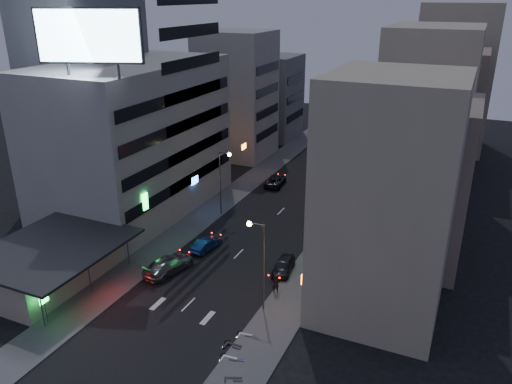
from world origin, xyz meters
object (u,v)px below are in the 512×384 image
Objects in this scene: road_car_blue at (206,244)px; scooter_silver_a at (238,352)px; scooter_silver_b at (253,329)px; parked_car_left at (275,181)px; parked_car_right_near at (284,266)px; scooter_black_b at (243,340)px; parked_car_right_far at (342,180)px; road_car_silver at (169,264)px; parked_car_right_mid at (321,218)px; scooter_black_a at (242,370)px; person at (275,284)px; scooter_blue at (245,353)px.

road_car_blue is 2.28× the size of scooter_silver_a.
scooter_silver_a is at bearing 175.22° from scooter_silver_b.
parked_car_left is 2.81× the size of scooter_silver_a.
scooter_black_b is (1.20, -11.70, 0.02)m from parked_car_right_near.
parked_car_right_far reaches higher than scooter_silver_b.
scooter_silver_a is at bearing 102.93° from parked_car_left.
parked_car_right_near reaches higher than scooter_black_b.
scooter_silver_b is (11.54, -5.57, -0.20)m from road_car_silver.
parked_car_right_near is at bearing 6.10° from scooter_black_b.
parked_car_right_near is 1.00× the size of parked_car_right_mid.
scooter_black_a is at bearing -171.72° from scooter_silver_b.
person reaches higher than scooter_black_b.
person is (10.38, -25.44, 0.36)m from parked_car_left.
road_car_blue is at bearing 13.49° from scooter_black_a.
scooter_black_b is (0.50, -7.89, -0.31)m from person.
parked_car_right_far is at bearing -3.55° from scooter_silver_b.
parked_car_left is at bearing -149.56° from parked_car_right_far.
scooter_blue is (1.96, -25.09, -0.07)m from parked_car_right_mid.
parked_car_left is at bearing -4.88° from scooter_black_a.
scooter_silver_b is (-1.30, 4.59, -0.08)m from scooter_black_a.
scooter_silver_a is (-1.16, 1.64, -0.05)m from scooter_black_a.
person is at bearing -164.23° from road_car_silver.
scooter_black_b reaches higher than scooter_silver_a.
road_car_blue is at bearing -89.29° from road_car_silver.
road_car_silver is at bearing 83.94° from parked_car_left.
road_car_blue is 2.42× the size of scooter_silver_b.
road_car_blue is 2.01× the size of scooter_black_b.
scooter_black_a is 4.77m from scooter_silver_b.
person is 7.91m from scooter_black_b.
scooter_silver_b is at bearing -7.81° from scooter_black_a.
parked_car_right_mid reaches higher than scooter_silver_b.
parked_car_right_near is at bearing -3.05° from scooter_blue.
parked_car_left is at bearing -81.23° from road_car_blue.
parked_car_right_mid is 1.04× the size of road_car_blue.
parked_car_right_near reaches higher than parked_car_left.
road_car_blue is (-9.14, -11.32, -0.03)m from parked_car_right_mid.
scooter_silver_a is (10.61, -13.92, -0.00)m from road_car_blue.
scooter_black_b is at bearing 1.91° from scooter_black_a.
person is 11.06m from scooter_black_a.
person is 1.12× the size of scooter_silver_b.
parked_car_right_far is 3.10× the size of scooter_blue.
scooter_blue is 0.81× the size of scooter_black_b.
person reaches higher than road_car_blue.
parked_car_right_far reaches higher than scooter_silver_a.
parked_car_right_far is (-1.15, 13.43, 0.04)m from parked_car_right_mid.
parked_car_right_near is 25.64m from parked_car_right_far.
person is at bearing -3.80° from scooter_blue.
scooter_black_b is at bearing 136.71° from road_car_blue.
person reaches higher than scooter_silver_b.
parked_car_right_mid reaches higher than scooter_black_a.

